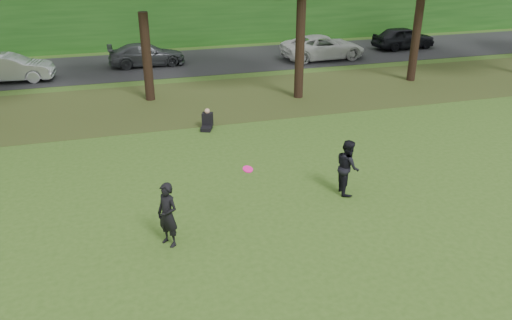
% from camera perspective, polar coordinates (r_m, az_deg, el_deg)
% --- Properties ---
extents(ground, '(120.00, 120.00, 0.00)m').
position_cam_1_polar(ground, '(13.01, 7.38, -10.02)').
color(ground, '#335219').
rests_on(ground, ground).
extents(leaf_litter, '(60.00, 7.00, 0.01)m').
position_cam_1_polar(leaf_litter, '(24.32, -4.67, 6.88)').
color(leaf_litter, '#443618').
rests_on(leaf_litter, ground).
extents(street, '(70.00, 7.00, 0.02)m').
position_cam_1_polar(street, '(31.93, -7.69, 11.02)').
color(street, black).
rests_on(street, ground).
extents(far_hedge, '(70.00, 3.00, 5.00)m').
position_cam_1_polar(far_hedge, '(37.34, -9.43, 16.74)').
color(far_hedge, '#1B4914').
rests_on(far_hedge, ground).
extents(player_left, '(0.71, 0.76, 1.73)m').
position_cam_1_polar(player_left, '(12.81, -10.07, -6.19)').
color(player_left, black).
rests_on(player_left, ground).
extents(player_right, '(0.77, 0.93, 1.73)m').
position_cam_1_polar(player_right, '(15.39, 10.42, -0.76)').
color(player_right, black).
rests_on(player_right, ground).
extents(parked_cars, '(37.29, 3.76, 1.49)m').
position_cam_1_polar(parked_cars, '(31.17, -5.26, 12.16)').
color(parked_cars, black).
rests_on(parked_cars, street).
extents(frisbee, '(0.38, 0.37, 0.12)m').
position_cam_1_polar(frisbee, '(12.85, -0.94, -1.06)').
color(frisbee, '#FE158C').
rests_on(frisbee, ground).
extents(seated_person, '(0.65, 0.83, 0.83)m').
position_cam_1_polar(seated_person, '(20.58, -5.60, 4.44)').
color(seated_person, black).
rests_on(seated_person, ground).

